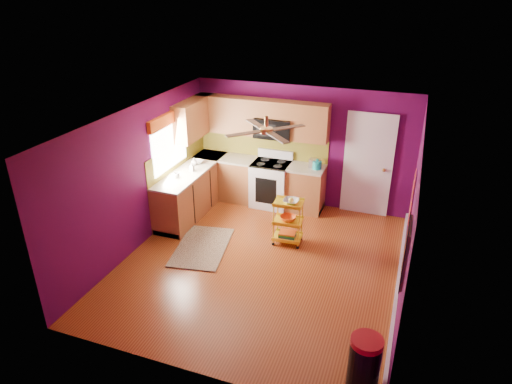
% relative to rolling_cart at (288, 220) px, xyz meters
% --- Properties ---
extents(ground, '(5.00, 5.00, 0.00)m').
position_rel_rolling_cart_xyz_m(ground, '(-0.23, -0.80, -0.47)').
color(ground, maroon).
rests_on(ground, ground).
extents(room_envelope, '(4.54, 5.04, 2.52)m').
position_rel_rolling_cart_xyz_m(room_envelope, '(-0.20, -0.80, 1.16)').
color(room_envelope, '#520942').
rests_on(room_envelope, ground).
extents(lower_cabinets, '(2.81, 2.31, 0.94)m').
position_rel_rolling_cart_xyz_m(lower_cabinets, '(-1.58, 1.02, -0.04)').
color(lower_cabinets, brown).
rests_on(lower_cabinets, ground).
extents(electric_range, '(0.76, 0.66, 1.13)m').
position_rel_rolling_cart_xyz_m(electric_range, '(-0.78, 1.38, 0.01)').
color(electric_range, white).
rests_on(electric_range, ground).
extents(upper_cabinetry, '(2.80, 2.30, 1.26)m').
position_rel_rolling_cart_xyz_m(upper_cabinetry, '(-1.47, 1.38, 1.33)').
color(upper_cabinetry, brown).
rests_on(upper_cabinetry, ground).
extents(left_window, '(0.08, 1.35, 1.08)m').
position_rel_rolling_cart_xyz_m(left_window, '(-2.45, 0.25, 1.27)').
color(left_window, white).
rests_on(left_window, ground).
extents(panel_door, '(0.95, 0.11, 2.15)m').
position_rel_rolling_cart_xyz_m(panel_door, '(1.12, 1.67, 0.56)').
color(panel_door, white).
rests_on(panel_door, ground).
extents(right_wall_art, '(0.04, 2.74, 1.04)m').
position_rel_rolling_cart_xyz_m(right_wall_art, '(2.00, -1.13, 0.97)').
color(right_wall_art, black).
rests_on(right_wall_art, ground).
extents(ceiling_fan, '(1.01, 1.01, 0.26)m').
position_rel_rolling_cart_xyz_m(ceiling_fan, '(-0.23, -0.60, 1.82)').
color(ceiling_fan, '#BF8C3F').
rests_on(ceiling_fan, ground).
extents(shag_rug, '(1.10, 1.54, 0.02)m').
position_rel_rolling_cart_xyz_m(shag_rug, '(-1.39, -0.68, -0.46)').
color(shag_rug, '#301C10').
rests_on(shag_rug, ground).
extents(rolling_cart, '(0.53, 0.40, 0.91)m').
position_rel_rolling_cart_xyz_m(rolling_cart, '(0.00, 0.00, 0.00)').
color(rolling_cart, yellow).
rests_on(rolling_cart, ground).
extents(trash_can, '(0.47, 0.47, 0.72)m').
position_rel_rolling_cart_xyz_m(trash_can, '(1.73, -2.80, -0.11)').
color(trash_can, black).
rests_on(trash_can, ground).
extents(teal_kettle, '(0.18, 0.18, 0.21)m').
position_rel_rolling_cart_xyz_m(teal_kettle, '(0.17, 1.39, 0.55)').
color(teal_kettle, teal).
rests_on(teal_kettle, lower_cabinets).
extents(toaster, '(0.22, 0.15, 0.18)m').
position_rel_rolling_cart_xyz_m(toaster, '(0.11, 1.45, 0.56)').
color(toaster, beige).
rests_on(toaster, lower_cabinets).
extents(soap_bottle_a, '(0.08, 0.08, 0.18)m').
position_rel_rolling_cart_xyz_m(soap_bottle_a, '(-2.11, 0.44, 0.56)').
color(soap_bottle_a, '#EA3F72').
rests_on(soap_bottle_a, lower_cabinets).
extents(soap_bottle_b, '(0.12, 0.12, 0.15)m').
position_rel_rolling_cart_xyz_m(soap_bottle_b, '(-2.21, 0.74, 0.55)').
color(soap_bottle_b, white).
rests_on(soap_bottle_b, lower_cabinets).
extents(counter_dish, '(0.24, 0.24, 0.06)m').
position_rel_rolling_cart_xyz_m(counter_dish, '(-2.20, 0.86, 0.50)').
color(counter_dish, white).
rests_on(counter_dish, lower_cabinets).
extents(counter_cup, '(0.13, 0.13, 0.10)m').
position_rel_rolling_cart_xyz_m(counter_cup, '(-2.24, 0.05, 0.52)').
color(counter_cup, white).
rests_on(counter_cup, lower_cabinets).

